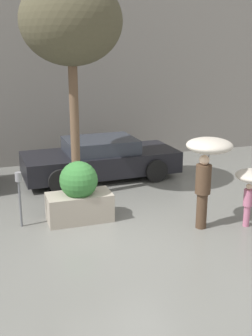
{
  "coord_description": "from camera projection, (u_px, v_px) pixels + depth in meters",
  "views": [
    {
      "loc": [
        -2.42,
        -7.51,
        3.88
      ],
      "look_at": [
        0.64,
        1.6,
        1.05
      ],
      "focal_mm": 45.0,
      "sensor_mm": 36.0,
      "label": 1
    }
  ],
  "objects": [
    {
      "name": "building_facade",
      "position": [
        60.0,
        72.0,
        13.73
      ],
      "size": [
        18.0,
        0.3,
        6.0
      ],
      "color": "gray",
      "rests_on": "ground"
    },
    {
      "name": "parking_meter",
      "position": [
        19.0,
        188.0,
        9.08
      ],
      "size": [
        0.14,
        0.14,
        1.25
      ],
      "color": "#595B60",
      "rests_on": "ground"
    },
    {
      "name": "planter_box",
      "position": [
        79.0,
        194.0,
        9.49
      ],
      "size": [
        1.46,
        0.86,
        1.39
      ],
      "color": "#9E9384",
      "rests_on": "ground"
    },
    {
      "name": "person_adult",
      "position": [
        208.0,
        158.0,
        8.91
      ],
      "size": [
        0.99,
        0.99,
        1.99
      ],
      "rotation": [
        0.0,
        0.0,
        0.41
      ],
      "color": "#473323",
      "rests_on": "ground"
    },
    {
      "name": "ground_plane",
      "position": [
        121.0,
        240.0,
        8.67
      ],
      "size": [
        40.0,
        40.0,
        0.0
      ],
      "primitive_type": "plane",
      "color": "slate"
    },
    {
      "name": "street_tree",
      "position": [
        71.0,
        23.0,
        9.95
      ],
      "size": [
        2.46,
        2.46,
        5.45
      ],
      "color": "brown",
      "rests_on": "ground"
    },
    {
      "name": "parked_car_near",
      "position": [
        100.0,
        159.0,
        12.6
      ],
      "size": [
        4.62,
        2.15,
        1.21
      ],
      "rotation": [
        0.0,
        0.0,
        1.6
      ],
      "color": "black",
      "rests_on": "ground"
    }
  ]
}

